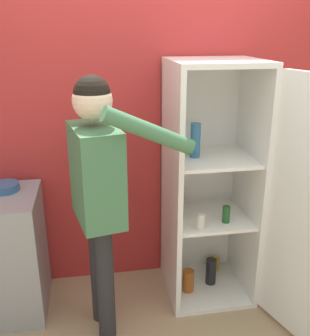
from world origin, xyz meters
TOP-DOWN VIEW (x-y plane):
  - wall_back at (0.00, 0.98)m, footprint 7.00×0.06m
  - refrigerator at (0.45, 0.54)m, footprint 0.85×1.19m
  - person at (-0.46, 0.34)m, footprint 0.74×0.58m
  - counter at (-1.16, 0.65)m, footprint 0.58×0.56m
  - bowl at (-1.09, 0.74)m, footprint 0.19×0.19m

SIDE VIEW (x-z plane):
  - counter at x=-1.16m, z-range 0.00..0.90m
  - refrigerator at x=0.45m, z-range -0.01..1.75m
  - bowl at x=-1.09m, z-range 0.90..0.95m
  - person at x=-0.46m, z-range 0.23..1.95m
  - wall_back at x=0.00m, z-range 0.00..2.55m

